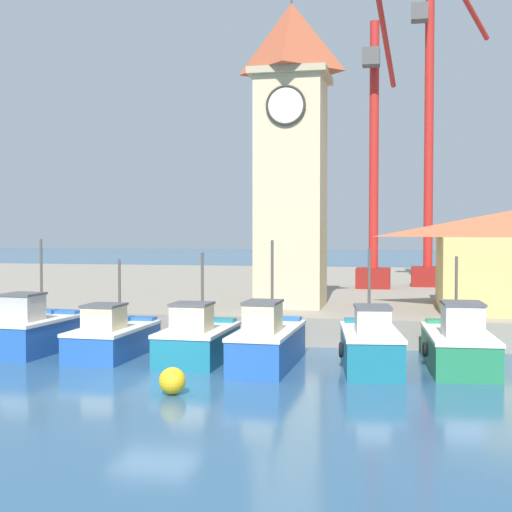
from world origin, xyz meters
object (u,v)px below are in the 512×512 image
fishing_boat_mid_left (198,340)px  fishing_boat_right_inner (459,345)px  fishing_boat_left_outer (33,331)px  fishing_boat_center (268,343)px  port_crane_far (375,180)px  mooring_buoy (172,381)px  port_crane_near (431,158)px  fishing_boat_left_inner (113,337)px  clock_tower (291,146)px  fishing_boat_mid_right (370,346)px

fishing_boat_mid_left → fishing_boat_right_inner: bearing=3.7°
fishing_boat_left_outer → fishing_boat_center: fishing_boat_left_outer is taller
fishing_boat_mid_left → port_crane_far: 21.45m
mooring_buoy → fishing_boat_right_inner: bearing=34.4°
port_crane_near → port_crane_far: (-3.34, -2.01, -1.46)m
fishing_boat_left_inner → fishing_boat_center: fishing_boat_center is taller
fishing_boat_right_inner → clock_tower: 12.73m
fishing_boat_mid_left → clock_tower: (2.02, 8.14, 7.67)m
port_crane_far → fishing_boat_center: bearing=-97.7°
fishing_boat_left_outer → fishing_boat_center: 9.21m
fishing_boat_mid_left → clock_tower: clock_tower is taller
fishing_boat_left_outer → mooring_buoy: size_ratio=5.59×
fishing_boat_left_outer → mooring_buoy: bearing=-36.9°
fishing_boat_mid_right → fishing_boat_left_inner: bearing=176.0°
fishing_boat_center → clock_tower: bearing=93.8°
fishing_boat_left_inner → fishing_boat_mid_right: fishing_boat_mid_right is taller
mooring_buoy → fishing_boat_mid_right: bearing=41.9°
fishing_boat_right_inner → mooring_buoy: fishing_boat_right_inner is taller
fishing_boat_left_outer → clock_tower: (8.60, 7.63, 7.61)m
fishing_boat_mid_right → fishing_boat_left_outer: bearing=176.5°
fishing_boat_right_inner → clock_tower: clock_tower is taller
clock_tower → fishing_boat_mid_left: bearing=-104.0°
fishing_boat_left_inner → fishing_boat_right_inner: bearing=0.9°
mooring_buoy → fishing_boat_left_inner: bearing=127.2°
fishing_boat_right_inner → clock_tower: (-6.83, 7.55, 7.63)m
fishing_boat_right_inner → fishing_boat_mid_left: bearing=-176.3°
fishing_boat_left_inner → clock_tower: clock_tower is taller
fishing_boat_left_outer → fishing_boat_center: bearing=-6.0°
fishing_boat_center → fishing_boat_right_inner: (6.27, 1.03, -0.03)m
fishing_boat_right_inner → port_crane_near: size_ratio=0.25×
port_crane_far → mooring_buoy: port_crane_far is taller
fishing_boat_mid_left → port_crane_far: port_crane_far is taller
fishing_boat_mid_left → clock_tower: size_ratio=0.27×
clock_tower → fishing_boat_mid_right: bearing=-64.7°
fishing_boat_left_inner → fishing_boat_center: bearing=-8.1°
fishing_boat_left_outer → fishing_boat_right_inner: 15.43m
fishing_boat_left_inner → fishing_boat_center: size_ratio=0.88×
fishing_boat_mid_left → port_crane_far: (5.29, 19.62, 6.87)m
fishing_boat_left_outer → fishing_boat_mid_right: (12.56, -0.76, -0.01)m
fishing_boat_mid_left → fishing_boat_left_inner: bearing=173.3°
fishing_boat_mid_left → mooring_buoy: (0.73, -4.98, -0.36)m
fishing_boat_center → fishing_boat_right_inner: fishing_boat_center is taller
port_crane_near → fishing_boat_center: bearing=-105.3°
fishing_boat_left_inner → mooring_buoy: size_ratio=5.99×
fishing_boat_mid_right → port_crane_far: port_crane_far is taller
fishing_boat_right_inner → clock_tower: size_ratio=0.35×
fishing_boat_center → fishing_boat_mid_right: 3.41m
port_crane_near → port_crane_far: port_crane_near is taller
mooring_buoy → port_crane_far: bearing=79.5°
fishing_boat_left_inner → mooring_buoy: (4.07, -5.37, -0.31)m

